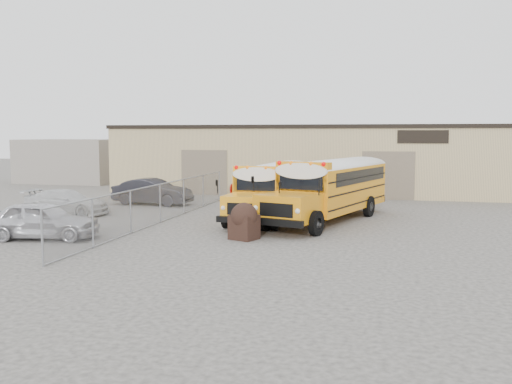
% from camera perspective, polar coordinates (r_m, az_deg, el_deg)
% --- Properties ---
extents(ground, '(120.00, 120.00, 0.00)m').
position_cam_1_polar(ground, '(21.98, 1.85, -4.86)').
color(ground, '#3F3D3A').
rests_on(ground, ground).
extents(warehouse, '(30.20, 10.20, 4.67)m').
position_cam_1_polar(warehouse, '(41.40, 7.64, 3.43)').
color(warehouse, '#CEB47F').
rests_on(warehouse, ground).
extents(chainlink_fence, '(0.07, 18.07, 1.81)m').
position_cam_1_polar(chainlink_fence, '(26.50, -9.56, -1.13)').
color(chainlink_fence, gray).
rests_on(chainlink_fence, ground).
extents(distant_building_left, '(8.00, 6.00, 3.60)m').
position_cam_1_polar(distant_building_left, '(50.66, -17.70, 2.99)').
color(distant_building_left, gray).
rests_on(distant_building_left, ground).
extents(school_bus_left, '(2.99, 9.28, 2.69)m').
position_cam_1_polar(school_bus_left, '(33.28, 4.24, 1.48)').
color(school_bus_left, '#FFA218').
rests_on(school_bus_left, ground).
extents(school_bus_right, '(5.21, 10.29, 2.93)m').
position_cam_1_polar(school_bus_right, '(32.71, 11.66, 1.54)').
color(school_bus_right, orange).
rests_on(school_bus_right, ground).
extents(tarp_bundle, '(1.21, 1.16, 1.44)m').
position_cam_1_polar(tarp_bundle, '(22.06, -1.20, -2.88)').
color(tarp_bundle, black).
rests_on(tarp_bundle, ground).
extents(car_silver, '(4.61, 2.52, 1.49)m').
position_cam_1_polar(car_silver, '(23.67, -20.66, -2.64)').
color(car_silver, silver).
rests_on(car_silver, ground).
extents(car_white, '(4.40, 1.83, 1.27)m').
position_cam_1_polar(car_white, '(30.37, -18.43, -0.97)').
color(car_white, silver).
rests_on(car_white, ground).
extents(car_dark, '(4.64, 1.85, 1.50)m').
position_cam_1_polar(car_dark, '(33.39, -10.30, 0.03)').
color(car_dark, black).
rests_on(car_dark, ground).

